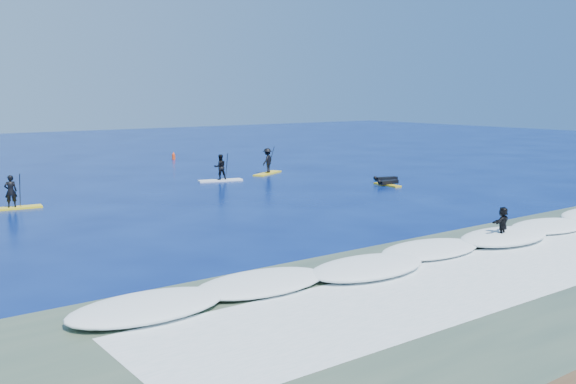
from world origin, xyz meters
TOP-DOWN VIEW (x-y plane):
  - ground at (0.00, 0.00)m, footprint 160.00×160.00m
  - shallow_water at (0.00, -14.00)m, footprint 90.00×13.00m
  - breaking_wave at (0.00, -10.00)m, footprint 40.00×6.00m
  - whitewater at (0.00, -13.00)m, footprint 34.00×5.00m
  - sup_paddler_left at (-13.87, 10.51)m, footprint 3.17×1.16m
  - sup_paddler_center at (1.05, 13.39)m, footprint 3.27×1.57m
  - sup_paddler_right at (6.07, 14.67)m, footprint 3.34×2.34m
  - prone_paddler_near at (9.04, 4.56)m, footprint 1.75×2.22m
  - prone_paddler_far at (10.16, 5.89)m, footprint 1.83×2.40m
  - wave_surfer at (0.61, -10.42)m, footprint 2.05×0.88m
  - marker_buoy at (5.16, 28.95)m, footprint 0.31×0.31m

SIDE VIEW (x-z plane):
  - ground at x=0.00m, z-range 0.00..0.00m
  - breaking_wave at x=0.00m, z-range -0.15..0.15m
  - whitewater at x=0.00m, z-range -0.01..0.01m
  - shallow_water at x=0.00m, z-range 0.00..0.01m
  - prone_paddler_near at x=9.04m, z-range -0.07..0.39m
  - prone_paddler_far at x=10.16m, z-range -0.08..0.41m
  - marker_buoy at x=5.16m, z-range -0.05..0.70m
  - sup_paddler_left at x=-13.87m, z-range -0.41..1.77m
  - wave_surfer at x=0.61m, z-range 0.10..1.53m
  - sup_paddler_center at x=1.05m, z-range -0.28..1.94m
  - sup_paddler_right at x=6.07m, z-range -0.26..2.09m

